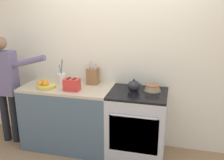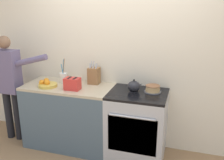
{
  "view_description": "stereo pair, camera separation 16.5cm",
  "coord_description": "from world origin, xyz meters",
  "px_view_note": "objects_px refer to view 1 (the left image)",
  "views": [
    {
      "loc": [
        0.71,
        -2.68,
        2.0
      ],
      "look_at": [
        -0.03,
        0.28,
        1.05
      ],
      "focal_mm": 40.0,
      "sensor_mm": 36.0,
      "label": 1
    },
    {
      "loc": [
        0.87,
        -2.63,
        2.0
      ],
      "look_at": [
        -0.03,
        0.28,
        1.05
      ],
      "focal_mm": 40.0,
      "sensor_mm": 36.0,
      "label": 2
    }
  ],
  "objects_px": {
    "layer_cake": "(152,88)",
    "utensil_crock": "(62,78)",
    "person_baker": "(6,82)",
    "fruit_bowl": "(45,85)",
    "knife_block": "(93,76)",
    "stove_range": "(137,124)",
    "tea_kettle": "(134,86)",
    "toaster": "(72,85)"
  },
  "relations": [
    {
      "from": "toaster",
      "to": "person_baker",
      "type": "bearing_deg",
      "value": 178.19
    },
    {
      "from": "utensil_crock",
      "to": "stove_range",
      "type": "bearing_deg",
      "value": -5.64
    },
    {
      "from": "layer_cake",
      "to": "utensil_crock",
      "type": "distance_m",
      "value": 1.28
    },
    {
      "from": "stove_range",
      "to": "toaster",
      "type": "height_order",
      "value": "toaster"
    },
    {
      "from": "layer_cake",
      "to": "fruit_bowl",
      "type": "height_order",
      "value": "fruit_bowl"
    },
    {
      "from": "tea_kettle",
      "to": "fruit_bowl",
      "type": "bearing_deg",
      "value": -172.59
    },
    {
      "from": "layer_cake",
      "to": "person_baker",
      "type": "relative_size",
      "value": 0.14
    },
    {
      "from": "knife_block",
      "to": "fruit_bowl",
      "type": "height_order",
      "value": "knife_block"
    },
    {
      "from": "utensil_crock",
      "to": "person_baker",
      "type": "relative_size",
      "value": 0.22
    },
    {
      "from": "tea_kettle",
      "to": "fruit_bowl",
      "type": "distance_m",
      "value": 1.19
    },
    {
      "from": "layer_cake",
      "to": "fruit_bowl",
      "type": "xyz_separation_m",
      "value": [
        -1.41,
        -0.2,
        -0.01
      ]
    },
    {
      "from": "utensil_crock",
      "to": "fruit_bowl",
      "type": "height_order",
      "value": "utensil_crock"
    },
    {
      "from": "utensil_crock",
      "to": "fruit_bowl",
      "type": "distance_m",
      "value": 0.26
    },
    {
      "from": "fruit_bowl",
      "to": "stove_range",
      "type": "bearing_deg",
      "value": 5.11
    },
    {
      "from": "stove_range",
      "to": "person_baker",
      "type": "relative_size",
      "value": 0.58
    },
    {
      "from": "tea_kettle",
      "to": "knife_block",
      "type": "relative_size",
      "value": 0.62
    },
    {
      "from": "tea_kettle",
      "to": "utensil_crock",
      "type": "distance_m",
      "value": 1.04
    },
    {
      "from": "stove_range",
      "to": "toaster",
      "type": "xyz_separation_m",
      "value": [
        -0.85,
        -0.13,
        0.53
      ]
    },
    {
      "from": "stove_range",
      "to": "toaster",
      "type": "bearing_deg",
      "value": -171.59
    },
    {
      "from": "person_baker",
      "to": "stove_range",
      "type": "bearing_deg",
      "value": 13.99
    },
    {
      "from": "knife_block",
      "to": "person_baker",
      "type": "bearing_deg",
      "value": -166.23
    },
    {
      "from": "fruit_bowl",
      "to": "person_baker",
      "type": "bearing_deg",
      "value": 178.42
    },
    {
      "from": "tea_kettle",
      "to": "utensil_crock",
      "type": "xyz_separation_m",
      "value": [
        -1.04,
        0.07,
        0.01
      ]
    },
    {
      "from": "utensil_crock",
      "to": "person_baker",
      "type": "height_order",
      "value": "person_baker"
    },
    {
      "from": "stove_range",
      "to": "utensil_crock",
      "type": "distance_m",
      "value": 1.23
    },
    {
      "from": "toaster",
      "to": "knife_block",
      "type": "bearing_deg",
      "value": 61.34
    },
    {
      "from": "fruit_bowl",
      "to": "toaster",
      "type": "relative_size",
      "value": 1.18
    },
    {
      "from": "tea_kettle",
      "to": "stove_range",
      "type": "bearing_deg",
      "value": -34.57
    },
    {
      "from": "layer_cake",
      "to": "person_baker",
      "type": "height_order",
      "value": "person_baker"
    },
    {
      "from": "knife_block",
      "to": "person_baker",
      "type": "distance_m",
      "value": 1.24
    },
    {
      "from": "utensil_crock",
      "to": "layer_cake",
      "type": "bearing_deg",
      "value": -0.72
    },
    {
      "from": "layer_cake",
      "to": "person_baker",
      "type": "xyz_separation_m",
      "value": [
        -2.04,
        -0.19,
        -0.01
      ]
    },
    {
      "from": "knife_block",
      "to": "toaster",
      "type": "bearing_deg",
      "value": -118.66
    },
    {
      "from": "tea_kettle",
      "to": "toaster",
      "type": "xyz_separation_m",
      "value": [
        -0.79,
        -0.17,
        0.01
      ]
    },
    {
      "from": "tea_kettle",
      "to": "toaster",
      "type": "distance_m",
      "value": 0.81
    },
    {
      "from": "knife_block",
      "to": "toaster",
      "type": "xyz_separation_m",
      "value": [
        -0.18,
        -0.33,
        -0.04
      ]
    },
    {
      "from": "knife_block",
      "to": "utensil_crock",
      "type": "relative_size",
      "value": 0.93
    },
    {
      "from": "stove_range",
      "to": "fruit_bowl",
      "type": "height_order",
      "value": "fruit_bowl"
    },
    {
      "from": "tea_kettle",
      "to": "toaster",
      "type": "relative_size",
      "value": 0.94
    },
    {
      "from": "layer_cake",
      "to": "utensil_crock",
      "type": "xyz_separation_m",
      "value": [
        -1.28,
        0.02,
        0.04
      ]
    },
    {
      "from": "layer_cake",
      "to": "toaster",
      "type": "height_order",
      "value": "toaster"
    },
    {
      "from": "knife_block",
      "to": "fruit_bowl",
      "type": "xyz_separation_m",
      "value": [
        -0.57,
        -0.31,
        -0.08
      ]
    }
  ]
}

